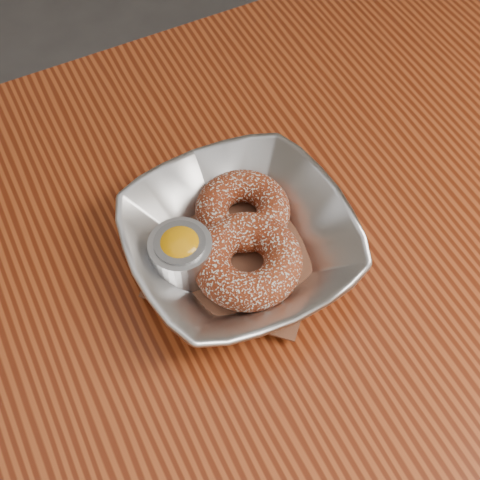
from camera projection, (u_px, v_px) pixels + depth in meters
name	position (u px, v px, depth m)	size (l,w,h in m)	color
table	(248.00, 370.00, 0.67)	(1.20, 0.80, 0.75)	maroon
serving_bowl	(240.00, 243.00, 0.61)	(0.21, 0.21, 0.05)	#B3B6BA
parchment	(240.00, 252.00, 0.62)	(0.14, 0.14, 0.00)	brown
donut_back	(243.00, 210.00, 0.63)	(0.09, 0.09, 0.03)	maroon
donut_front	(247.00, 261.00, 0.60)	(0.10, 0.10, 0.04)	maroon
ramekin	(181.00, 254.00, 0.60)	(0.06, 0.06, 0.05)	#B3B6BA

